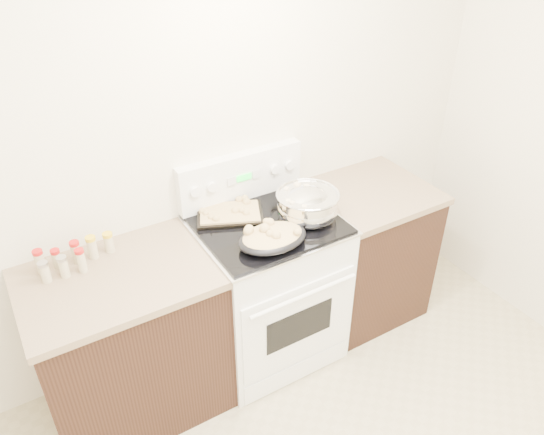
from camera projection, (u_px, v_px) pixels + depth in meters
room_shell at (439, 280)px, 1.28m from camera, size 4.10×3.60×2.75m
counter_left at (131, 342)px, 2.78m from camera, size 0.93×0.67×0.92m
counter_right at (363, 251)px, 3.45m from camera, size 0.73×0.67×0.92m
kitchen_range at (267, 286)px, 3.12m from camera, size 0.78×0.73×1.22m
mixing_bowl at (307, 205)px, 2.86m from camera, size 0.43×0.43×0.20m
roasting_pan at (272, 237)px, 2.67m from camera, size 0.37×0.26×0.12m
baking_sheet at (230, 213)px, 2.91m from camera, size 0.43×0.38×0.06m
wooden_spoon at (249, 229)px, 2.79m from camera, size 0.18×0.21×0.04m
blue_ladle at (303, 210)px, 2.90m from camera, size 0.24×0.19×0.10m
spice_jars at (72, 257)px, 2.55m from camera, size 0.38×0.14×0.13m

